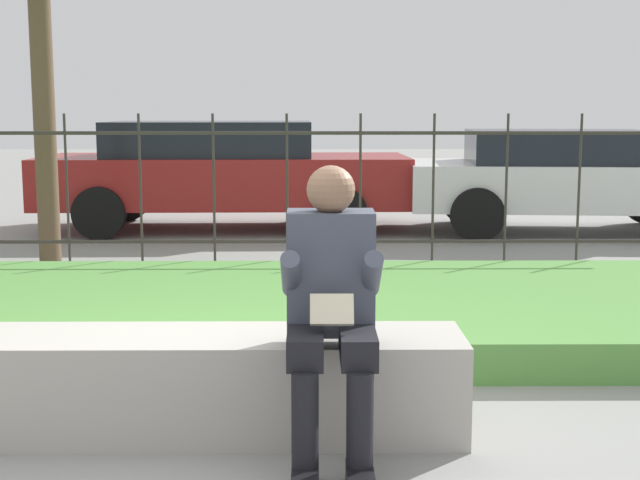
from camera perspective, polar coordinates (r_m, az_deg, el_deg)
The scene contains 7 objects.
ground_plane at distance 4.34m, azimuth -8.20°, elevation -12.12°, with size 60.00×60.00×0.00m, color gray.
stone_bench at distance 4.25m, azimuth -6.67°, elevation -9.48°, with size 2.31×0.53×0.48m.
person_seated_reader at distance 3.81m, azimuth 0.72°, elevation -3.92°, with size 0.42×0.73×1.27m.
grass_berm at distance 6.27m, azimuth -5.72°, elevation -4.51°, with size 10.09×2.72×0.24m.
iron_fence at distance 8.23m, azimuth -4.47°, elevation 3.21°, with size 8.09×0.03×1.47m.
car_parked_center at distance 11.36m, azimuth -6.29°, elevation 4.39°, with size 4.60×2.03×1.36m.
car_parked_right at distance 11.40m, azimuth 15.51°, elevation 3.92°, with size 4.03×2.20×1.26m.
Camera 1 is at (0.57, -4.03, 1.51)m, focal length 50.00 mm.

